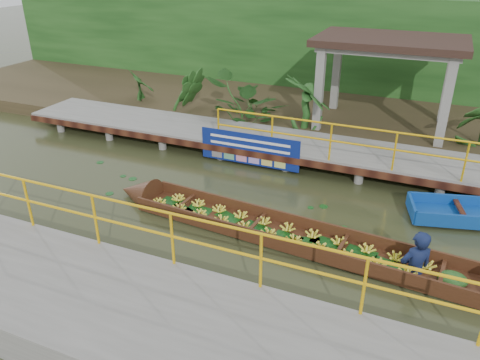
% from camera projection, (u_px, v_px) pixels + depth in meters
% --- Properties ---
extents(ground, '(80.00, 80.00, 0.00)m').
position_uv_depth(ground, '(211.00, 207.00, 11.19)').
color(ground, '#2F341A').
rests_on(ground, ground).
extents(land_strip, '(30.00, 8.00, 0.45)m').
position_uv_depth(land_strip, '(301.00, 110.00, 17.29)').
color(land_strip, '#322B19').
rests_on(land_strip, ground).
extents(far_dock, '(16.00, 2.06, 1.66)m').
position_uv_depth(far_dock, '(263.00, 140.00, 13.81)').
color(far_dock, slate).
rests_on(far_dock, ground).
extents(near_dock, '(18.00, 2.40, 1.73)m').
position_uv_depth(near_dock, '(149.00, 325.00, 7.24)').
color(near_dock, slate).
rests_on(near_dock, ground).
extents(pavilion, '(4.40, 3.00, 3.00)m').
position_uv_depth(pavilion, '(390.00, 50.00, 14.10)').
color(pavilion, slate).
rests_on(pavilion, ground).
extents(foliage_backdrop, '(30.00, 0.80, 4.00)m').
position_uv_depth(foliage_backdrop, '(321.00, 49.00, 18.57)').
color(foliage_backdrop, '#163D13').
rests_on(foliage_backdrop, ground).
extents(vendor_boat, '(9.43, 1.70, 2.16)m').
position_uv_depth(vendor_boat, '(314.00, 237.00, 9.58)').
color(vendor_boat, '#371D0F').
rests_on(vendor_boat, ground).
extents(blue_banner, '(2.91, 0.04, 0.91)m').
position_uv_depth(blue_banner, '(249.00, 149.00, 13.00)').
color(blue_banner, navy).
rests_on(blue_banner, ground).
extents(tropical_plants, '(14.16, 1.16, 1.44)m').
position_uv_depth(tropical_plants, '(302.00, 103.00, 14.83)').
color(tropical_plants, '#163D13').
rests_on(tropical_plants, ground).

